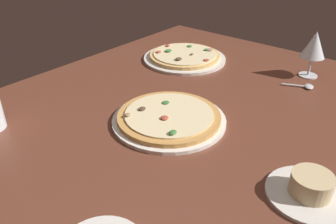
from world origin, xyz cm
name	(u,v)px	position (x,y,z in cm)	size (l,w,h in cm)	color
dining_table	(169,128)	(0.00, 0.00, 2.00)	(150.00, 110.00, 4.00)	brown
pizza_main	(167,118)	(0.46, -0.39, 5.20)	(30.51, 30.51, 3.39)	silver
pizza_side	(185,57)	(-38.97, -24.30, 5.19)	(31.25, 31.25, 3.38)	silver
ramekin_on_saucer	(310,189)	(4.19, 39.16, 5.83)	(16.95, 16.95, 5.11)	silver
wine_glass_far	(314,46)	(-53.82, 17.76, 14.89)	(7.96, 7.96, 15.60)	silver
spoon	(305,86)	(-44.09, 20.46, 4.46)	(6.20, 9.78, 1.00)	silver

